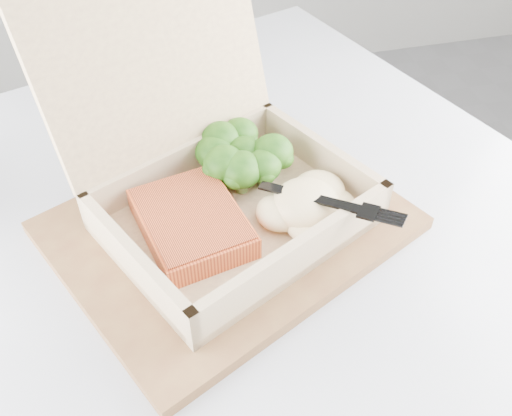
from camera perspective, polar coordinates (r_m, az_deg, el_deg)
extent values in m
cube|color=#A1A3AA|center=(0.58, -4.96, -5.71)|extent=(1.03, 1.03, 0.03)
cube|color=brown|center=(0.58, -2.76, -1.75)|extent=(0.41, 0.38, 0.01)
cube|color=tan|center=(0.57, -1.93, -1.19)|extent=(0.30, 0.27, 0.01)
cube|color=tan|center=(0.52, -12.01, -5.57)|extent=(0.09, 0.17, 0.05)
cube|color=tan|center=(0.62, 6.43, 4.95)|extent=(0.09, 0.17, 0.05)
cube|color=tan|center=(0.51, 4.22, -5.06)|extent=(0.22, 0.11, 0.05)
cube|color=tan|center=(0.61, -7.15, 4.51)|extent=(0.22, 0.11, 0.05)
cube|color=tan|center=(0.57, -9.94, 14.33)|extent=(0.24, 0.16, 0.18)
cube|color=#D05F28|center=(0.55, -6.45, -1.51)|extent=(0.11, 0.13, 0.02)
ellipsoid|color=beige|center=(0.56, 5.01, 0.46)|extent=(0.11, 0.09, 0.04)
cube|color=black|center=(0.56, 0.40, 2.79)|extent=(0.08, 0.08, 0.01)
cube|color=black|center=(0.54, 7.56, 0.31)|extent=(0.05, 0.04, 0.01)
cube|color=white|center=(0.73, -7.42, 8.14)|extent=(0.12, 0.15, 0.00)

